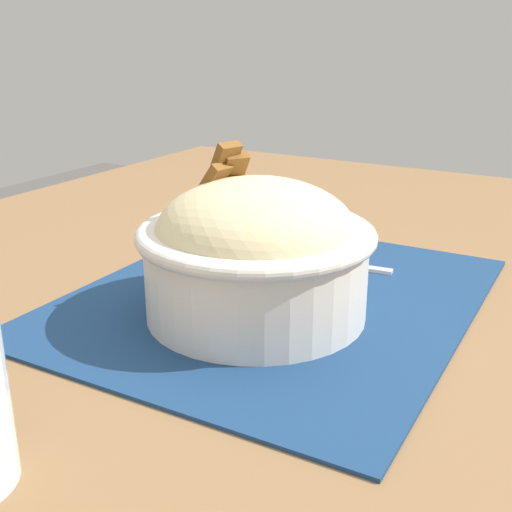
# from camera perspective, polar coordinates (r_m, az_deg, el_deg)

# --- Properties ---
(table) EXTENTS (1.21, 0.95, 0.70)m
(table) POSITION_cam_1_polar(r_m,az_deg,el_deg) (0.61, -0.11, -8.75)
(table) COLOR olive
(table) RESTS_ON ground_plane
(placemat) EXTENTS (0.38, 0.33, 0.00)m
(placemat) POSITION_cam_1_polar(r_m,az_deg,el_deg) (0.57, 1.67, -3.62)
(placemat) COLOR navy
(placemat) RESTS_ON table
(bowl) EXTENTS (0.21, 0.21, 0.14)m
(bowl) POSITION_cam_1_polar(r_m,az_deg,el_deg) (0.51, -0.01, 0.49)
(bowl) COLOR silver
(bowl) RESTS_ON placemat
(fork) EXTENTS (0.03, 0.12, 0.00)m
(fork) POSITION_cam_1_polar(r_m,az_deg,el_deg) (0.65, 6.01, -0.55)
(fork) COLOR silver
(fork) RESTS_ON placemat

